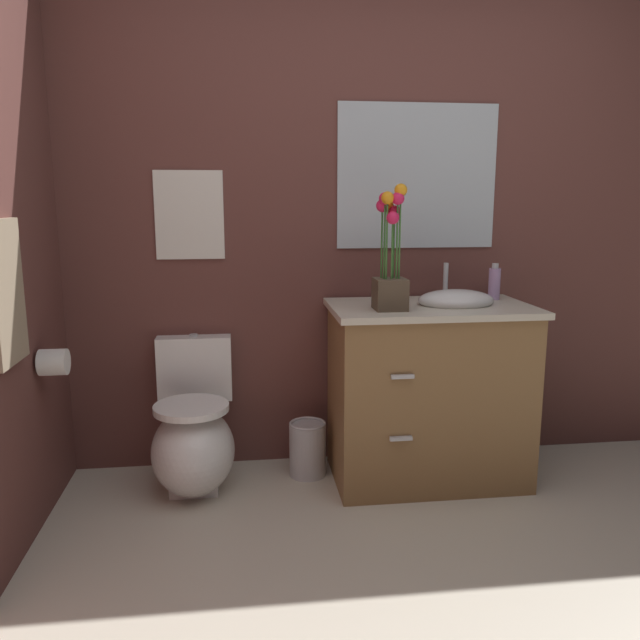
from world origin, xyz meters
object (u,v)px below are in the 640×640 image
object	(u,v)px
wall_poster	(189,215)
vanity_cabinet	(429,390)
flower_vase	(390,263)
trash_bin	(308,448)
wall_mirror	(417,177)
soap_bottle	(494,283)
toilet_paper_roll	(54,362)
toilet	(194,438)
hanging_towel	(6,293)

from	to	relation	value
wall_poster	vanity_cabinet	bearing A→B (deg)	-14.75
flower_vase	trash_bin	size ratio (longest dim) A/B	2.03
vanity_cabinet	wall_mirror	world-z (taller)	wall_mirror
soap_bottle	wall_mirror	bearing A→B (deg)	155.25
soap_bottle	toilet_paper_roll	world-z (taller)	soap_bottle
toilet	vanity_cabinet	xyz separation A→B (m)	(1.12, -0.03, 0.20)
wall_mirror	hanging_towel	world-z (taller)	wall_mirror
flower_vase	toilet_paper_roll	xyz separation A→B (m)	(-1.43, -0.08, -0.38)
wall_mirror	wall_poster	bearing A→B (deg)	180.00
flower_vase	wall_poster	size ratio (longest dim) A/B	1.32
soap_bottle	wall_mirror	size ratio (longest dim) A/B	0.22
trash_bin	wall_mirror	world-z (taller)	wall_mirror
toilet	flower_vase	distance (m)	1.22
flower_vase	vanity_cabinet	bearing A→B (deg)	22.75
soap_bottle	wall_poster	world-z (taller)	wall_poster
flower_vase	trash_bin	world-z (taller)	flower_vase
vanity_cabinet	flower_vase	size ratio (longest dim) A/B	1.87
vanity_cabinet	trash_bin	xyz separation A→B (m)	(-0.57, 0.09, -0.30)
wall_poster	toilet_paper_roll	xyz separation A→B (m)	(-0.54, -0.46, -0.59)
trash_bin	vanity_cabinet	bearing A→B (deg)	-9.26
wall_poster	toilet_paper_roll	size ratio (longest dim) A/B	3.81
toilet	vanity_cabinet	world-z (taller)	vanity_cabinet
toilet	trash_bin	world-z (taller)	toilet
toilet_paper_roll	vanity_cabinet	bearing A→B (deg)	5.86
trash_bin	wall_mirror	size ratio (longest dim) A/B	0.34
trash_bin	wall_mirror	distance (m)	1.45
flower_vase	hanging_towel	xyz separation A→B (m)	(-1.49, -0.37, -0.05)
toilet	flower_vase	world-z (taller)	flower_vase
flower_vase	hanging_towel	distance (m)	1.53
vanity_cabinet	trash_bin	world-z (taller)	vanity_cabinet
trash_bin	flower_vase	bearing A→B (deg)	-28.16
flower_vase	toilet	bearing A→B (deg)	172.32
wall_poster	soap_bottle	bearing A→B (deg)	-6.40
vanity_cabinet	toilet	bearing A→B (deg)	178.64
trash_bin	soap_bottle	bearing A→B (deg)	2.17
trash_bin	hanging_towel	distance (m)	1.54
wall_poster	toilet_paper_roll	world-z (taller)	wall_poster
hanging_towel	flower_vase	bearing A→B (deg)	13.97
flower_vase	hanging_towel	size ratio (longest dim) A/B	1.06
soap_bottle	wall_mirror	world-z (taller)	wall_mirror
toilet	toilet_paper_roll	world-z (taller)	toilet_paper_roll
wall_mirror	hanging_towel	xyz separation A→B (m)	(-1.71, -0.76, -0.43)
flower_vase	soap_bottle	bearing A→B (deg)	21.03
toilet	toilet_paper_roll	bearing A→B (deg)	-160.00
toilet	flower_vase	size ratio (longest dim) A/B	1.25
wall_poster	wall_mirror	world-z (taller)	wall_mirror
flower_vase	toilet_paper_roll	world-z (taller)	flower_vase
toilet	hanging_towel	world-z (taller)	hanging_towel
toilet	wall_mirror	bearing A→B (deg)	13.50
vanity_cabinet	flower_vase	xyz separation A→B (m)	(-0.22, -0.09, 0.62)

